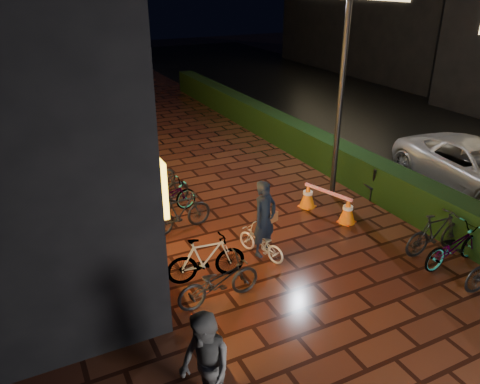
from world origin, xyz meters
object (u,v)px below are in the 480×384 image
van (477,167)px  cart_assembly (375,181)px  cyclist (263,230)px  traffic_barrier (327,203)px  bystander_person (205,367)px

van → cart_assembly: (-2.88, 0.83, -0.19)m
cyclist → traffic_barrier: (2.43, 1.03, -0.34)m
cyclist → cart_assembly: cyclist is taller
traffic_barrier → cart_assembly: cart_assembly is taller
van → traffic_barrier: size_ratio=3.05×
bystander_person → van: bearing=106.9°
bystander_person → van: size_ratio=0.34×
cyclist → bystander_person: bearing=-129.8°
cyclist → van: bearing=3.3°
bystander_person → cyclist: bearing=136.9°
bystander_person → traffic_barrier: bystander_person is taller
bystander_person → cart_assembly: bystander_person is taller
van → cyclist: cyclist is taller
van → cyclist: size_ratio=2.75×
bystander_person → cart_assembly: 8.06m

